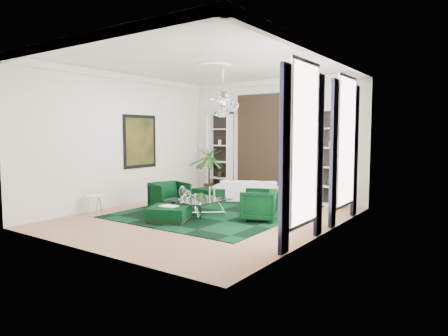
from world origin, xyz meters
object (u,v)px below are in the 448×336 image
Objects in this scene: sofa at (250,190)px; armchair_right at (259,205)px; ottoman_side at (212,195)px; ottoman_front at (169,214)px; coffee_table at (198,207)px; armchair_left at (170,197)px; side_table at (96,205)px; palm at (209,163)px.

sofa is 2.69× the size of armchair_right.
armchair_right is 3.08m from ottoman_side.
ottoman_front is (-1.71, -1.30, -0.20)m from armchair_right.
armchair_right is 1.62m from coffee_table.
ottoman_front is at bearing 66.20° from sofa.
coffee_table is at bearing -65.17° from armchair_left.
side_table is (-2.25, -1.38, 0.03)m from coffee_table.
sofa is 4.67m from side_table.
ottoman_side is at bearing 70.73° from side_table.
ottoman_side is 0.99× the size of ottoman_front.
palm is (-1.84, 4.03, 0.89)m from ottoman_front.
armchair_left is 0.99× the size of ottoman_front.
armchair_right is 0.94× the size of ottoman_side.
armchair_left is 2.49m from armchair_right.
sofa reaches higher than side_table.
ottoman_front is at bearing 13.44° from side_table.
palm reaches higher than sofa.
coffee_table is at bearing 69.37° from sofa.
palm is at bearing 114.57° from ottoman_front.
sofa is 4.38× the size of side_table.
armchair_right is 0.65× the size of coffee_table.
armchair_right is at bearing 37.25° from ottoman_front.
coffee_table reaches higher than ottoman_front.
ottoman_side is (-0.93, -0.74, -0.13)m from sofa.
ottoman_front is 2.15m from side_table.
side_table is (-2.13, -4.16, -0.08)m from sofa.
side_table is (-2.09, -0.50, 0.07)m from ottoman_front.
ottoman_side is 1.70m from palm.
armchair_right is at bearing 15.22° from coffee_table.
armchair_left is at bearing 51.76° from sofa.
ottoman_side is at bearing 107.12° from ottoman_front.
sofa is 2.50× the size of ottoman_front.
coffee_table is at bearing -96.08° from armchair_right.
armchair_right is at bearing -58.48° from armchair_left.
ottoman_front is 1.76× the size of side_table.
side_table reaches higher than ottoman_side.
armchair_left reaches higher than ottoman_front.
side_table is (-1.36, -1.31, -0.16)m from armchair_left.
coffee_table is at bearing 79.59° from ottoman_front.
armchair_left reaches higher than side_table.
armchair_right is 0.93× the size of ottoman_front.
coffee_table is 2.64m from side_table.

